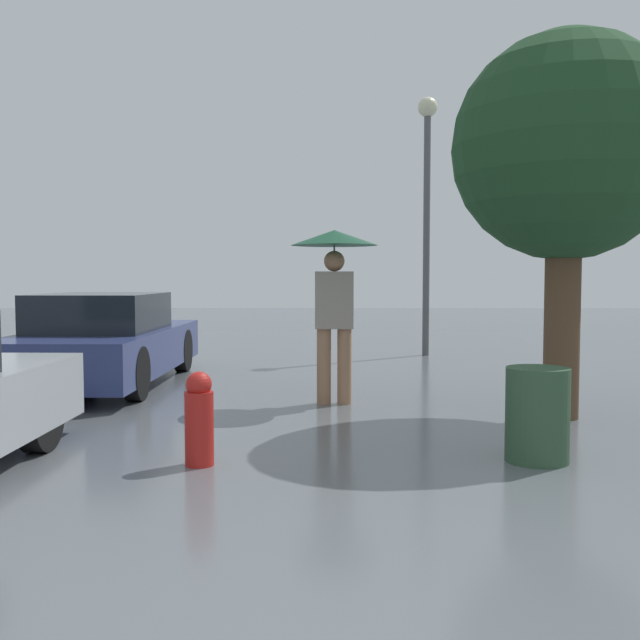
{
  "coord_description": "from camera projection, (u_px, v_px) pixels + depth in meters",
  "views": [
    {
      "loc": [
        -0.18,
        -2.55,
        1.43
      ],
      "look_at": [
        -0.3,
        5.4,
        0.94
      ],
      "focal_mm": 40.0,
      "sensor_mm": 36.0,
      "label": 1
    }
  ],
  "objects": [
    {
      "name": "pedestrian",
      "position": [
        334.0,
        274.0,
        7.93
      ],
      "size": [
        0.97,
        0.97,
        1.94
      ],
      "color": "#9E7051",
      "rests_on": "ground_plane"
    },
    {
      "name": "street_lamp",
      "position": [
        427.0,
        183.0,
        12.78
      ],
      "size": [
        0.36,
        0.36,
        4.63
      ],
      "color": "#515456",
      "rests_on": "ground_plane"
    },
    {
      "name": "parked_car_farthest",
      "position": [
        106.0,
        342.0,
        9.41
      ],
      "size": [
        1.67,
        4.18,
        1.21
      ],
      "color": "navy",
      "rests_on": "ground_plane"
    },
    {
      "name": "fire_hydrant",
      "position": [
        199.0,
        419.0,
        5.37
      ],
      "size": [
        0.22,
        0.22,
        0.72
      ],
      "color": "#B21E19",
      "rests_on": "ground_plane"
    },
    {
      "name": "tree",
      "position": [
        566.0,
        151.0,
        7.05
      ],
      "size": [
        2.25,
        2.25,
        3.84
      ],
      "color": "brown",
      "rests_on": "ground_plane"
    },
    {
      "name": "trash_bin",
      "position": [
        537.0,
        415.0,
        5.49
      ],
      "size": [
        0.49,
        0.49,
        0.73
      ],
      "color": "#2D4C33",
      "rests_on": "ground_plane"
    }
  ]
}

